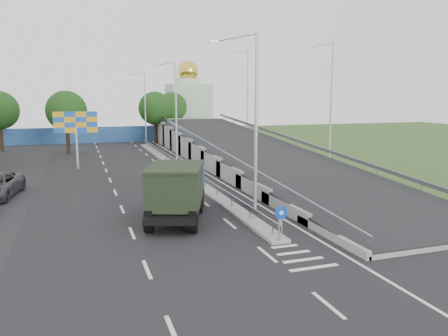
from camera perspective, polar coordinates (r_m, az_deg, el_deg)
name	(u,v)px	position (r m, az deg, el deg)	size (l,w,h in m)	color
ground	(302,260)	(19.45, 10.16, -11.72)	(160.00, 160.00, 0.00)	#2D4C1E
road_surface	(154,180)	(36.99, -9.12, -1.57)	(26.00, 90.00, 0.04)	black
median	(179,169)	(41.40, -5.95, -0.19)	(1.00, 44.00, 0.20)	gray
overpass_ramp	(252,149)	(43.40, 3.72, 2.48)	(10.00, 50.00, 3.50)	gray
median_guardrail	(178,163)	(41.30, -5.97, 0.69)	(0.09, 44.00, 0.71)	gray
sign_bollard	(280,223)	(20.95, 7.37, -7.12)	(0.64, 0.23, 1.67)	black
lamp_post_near	(253,118)	(23.65, 3.79, 6.59)	(2.74, 0.18, 10.08)	#B2B5B7
lamp_post_mid	(174,108)	(42.82, -6.53, 7.79)	(2.74, 0.18, 10.08)	#B2B5B7
lamp_post_far	(144,104)	(62.51, -10.43, 8.19)	(2.74, 0.18, 10.08)	#B2B5B7
blue_wall	(112,135)	(68.27, -14.47, 4.26)	(30.00, 0.50, 2.40)	navy
church	(188,105)	(78.18, -4.66, 8.15)	(7.00, 7.00, 13.80)	#B2CCAD
billboard	(76,126)	(43.94, -18.80, 5.28)	(4.00, 0.24, 5.50)	#B2B5B7
tree_left_mid	(66,111)	(55.89, -19.89, 7.01)	(4.80, 4.80, 7.60)	black
tree_median_far	(155,108)	(64.79, -9.00, 7.70)	(4.80, 4.80, 7.60)	black
tree_ramp_far	(172,107)	(72.42, -6.80, 7.92)	(4.80, 4.80, 7.60)	black
dump_truck	(178,188)	(25.15, -6.07, -2.56)	(4.90, 7.72, 3.20)	black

